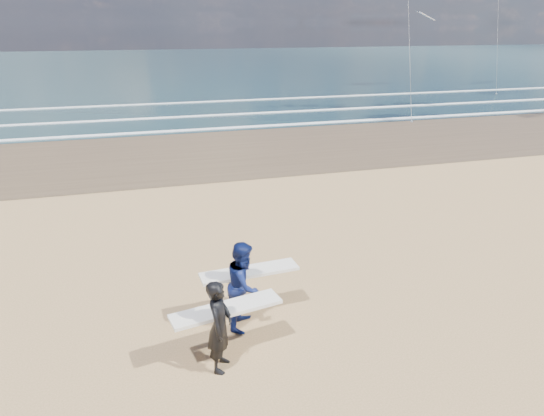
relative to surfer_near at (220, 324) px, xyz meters
name	(u,v)px	position (x,y,z in m)	size (l,w,h in m)	color
wet_sand_strip	(481,130)	(19.46, 17.47, -0.95)	(220.00, 12.00, 0.01)	brown
ocean	(262,64)	(19.46, 71.47, -0.95)	(220.00, 100.00, 0.02)	#182F36
foam_breakers	(399,105)	(19.46, 27.57, -0.91)	(220.00, 11.70, 0.05)	white
surfer_near	(220,324)	(0.00, 0.00, 0.00)	(2.26, 1.21, 1.88)	black
surfer_far	(245,284)	(0.75, 1.27, 0.04)	(2.23, 1.29, 1.98)	#0D194D
kite_1	(409,29)	(17.36, 23.57, 4.89)	(5.98, 4.76, 10.44)	slate
kite_5	(498,5)	(32.25, 33.39, 6.82)	(5.40, 4.69, 14.55)	slate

